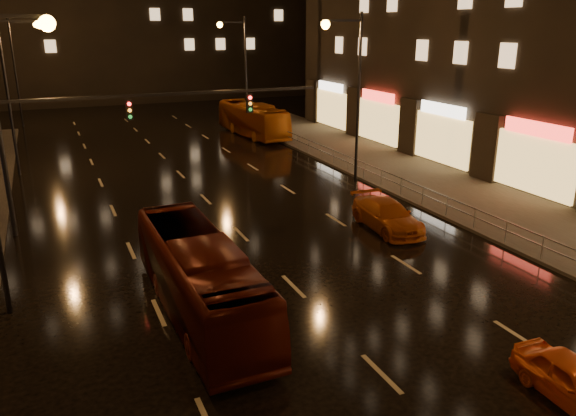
{
  "coord_description": "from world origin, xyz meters",
  "views": [
    {
      "loc": [
        -7.77,
        -7.25,
        9.24
      ],
      "look_at": [
        0.51,
        11.68,
        2.5
      ],
      "focal_mm": 35.0,
      "sensor_mm": 36.0,
      "label": 1
    }
  ],
  "objects_px": {
    "bus_red": "(199,276)",
    "bus_curb": "(253,120)",
    "taxi_near": "(575,382)",
    "taxi_far": "(387,215)"
  },
  "relations": [
    {
      "from": "bus_red",
      "to": "bus_curb",
      "type": "bearing_deg",
      "value": 66.03
    },
    {
      "from": "taxi_near",
      "to": "taxi_far",
      "type": "height_order",
      "value": "taxi_far"
    },
    {
      "from": "bus_red",
      "to": "taxi_near",
      "type": "relative_size",
      "value": 2.79
    },
    {
      "from": "bus_curb",
      "to": "taxi_near",
      "type": "xyz_separation_m",
      "value": [
        -5.17,
        -37.82,
        -0.83
      ]
    },
    {
      "from": "bus_curb",
      "to": "taxi_far",
      "type": "bearing_deg",
      "value": -99.88
    },
    {
      "from": "taxi_near",
      "to": "taxi_far",
      "type": "xyz_separation_m",
      "value": [
        2.76,
        12.87,
        0.09
      ]
    },
    {
      "from": "taxi_near",
      "to": "taxi_far",
      "type": "relative_size",
      "value": 0.74
    },
    {
      "from": "bus_red",
      "to": "taxi_far",
      "type": "height_order",
      "value": "bus_red"
    },
    {
      "from": "bus_red",
      "to": "bus_curb",
      "type": "height_order",
      "value": "bus_curb"
    },
    {
      "from": "taxi_far",
      "to": "bus_curb",
      "type": "bearing_deg",
      "value": 87.84
    }
  ]
}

